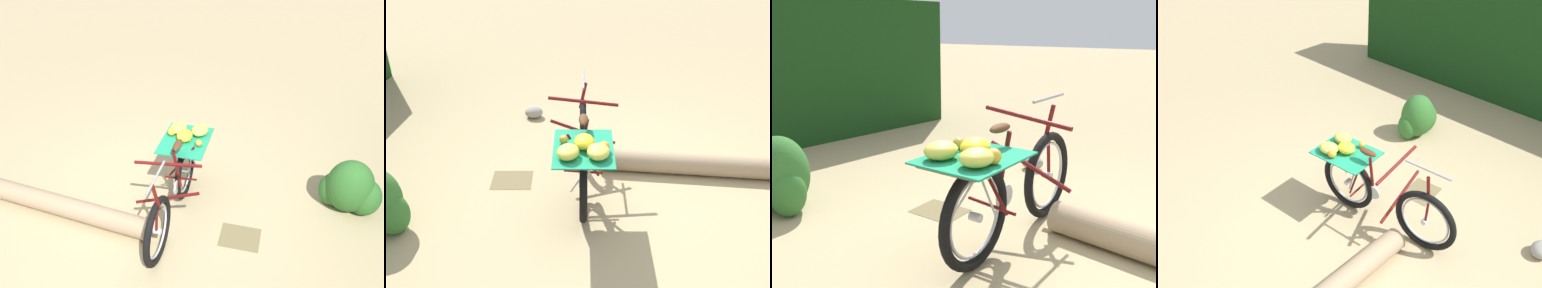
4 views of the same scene
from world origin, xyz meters
TOP-DOWN VIEW (x-y plane):
  - ground_plane at (0.00, 0.00)m, footprint 60.00×60.00m
  - bicycle at (-0.22, 0.01)m, footprint 0.71×1.78m
  - fallen_log at (1.22, 0.32)m, footprint 2.53×0.52m
  - path_stone at (-0.90, 1.73)m, footprint 0.25×0.21m
  - leaf_litter_patch at (-1.01, 0.20)m, footprint 0.44×0.36m

SIDE VIEW (x-z plane):
  - ground_plane at x=0.00m, z-range 0.00..0.00m
  - leaf_litter_patch at x=-1.01m, z-range 0.00..0.01m
  - path_stone at x=-0.90m, z-range 0.00..0.16m
  - fallen_log at x=1.22m, z-range 0.00..0.24m
  - bicycle at x=-0.22m, z-range -0.04..0.99m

